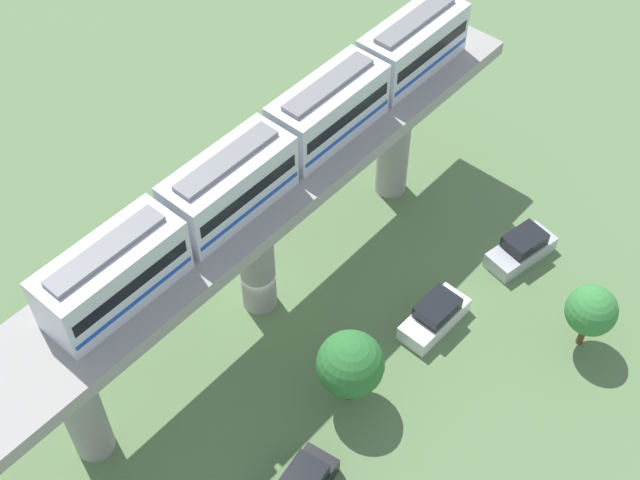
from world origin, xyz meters
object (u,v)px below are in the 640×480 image
(train, at_px, (281,146))
(parked_car_silver, at_px, (522,249))
(parked_car_white, at_px, (435,316))
(tree_near_viaduct, at_px, (591,311))
(tree_mid_lot, at_px, (350,364))

(train, xyz_separation_m, parked_car_silver, (9.08, 10.02, -9.55))
(train, height_order, parked_car_white, train)
(tree_near_viaduct, distance_m, tree_mid_lot, 12.85)
(parked_car_silver, height_order, tree_near_viaduct, tree_near_viaduct)
(parked_car_white, relative_size, tree_mid_lot, 0.89)
(parked_car_white, distance_m, tree_mid_lot, 6.96)
(train, bearing_deg, parked_car_silver, 47.81)
(parked_car_silver, xyz_separation_m, tree_mid_lot, (-1.48, -13.61, 2.35))
(parked_car_white, xyz_separation_m, tree_mid_lot, (-0.56, -6.53, 2.35))
(train, relative_size, parked_car_white, 6.46)
(parked_car_silver, bearing_deg, tree_near_viaduct, -16.56)
(tree_near_viaduct, bearing_deg, parked_car_white, -147.57)
(train, relative_size, parked_car_silver, 6.15)
(train, bearing_deg, parked_car_white, 19.76)
(train, relative_size, tree_mid_lot, 5.73)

